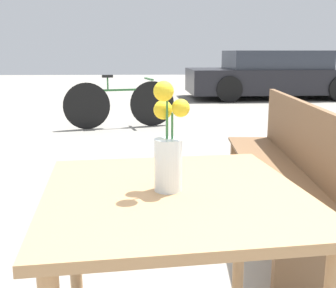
{
  "coord_description": "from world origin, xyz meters",
  "views": [
    {
      "loc": [
        -0.08,
        -1.29,
        1.15
      ],
      "look_at": [
        -0.02,
        0.0,
        0.86
      ],
      "focal_mm": 45.0,
      "sensor_mm": 36.0,
      "label": 1
    }
  ],
  "objects_px": {
    "bench_near": "(285,162)",
    "bicycle": "(120,104)",
    "flower_vase": "(168,152)",
    "table_front": "(174,219)",
    "parked_car": "(274,75)"
  },
  "relations": [
    {
      "from": "flower_vase",
      "to": "parked_car",
      "type": "relative_size",
      "value": 0.08
    },
    {
      "from": "bicycle",
      "to": "parked_car",
      "type": "bearing_deg",
      "value": 48.52
    },
    {
      "from": "flower_vase",
      "to": "bicycle",
      "type": "xyz_separation_m",
      "value": [
        -0.48,
        5.14,
        -0.47
      ]
    },
    {
      "from": "table_front",
      "to": "bench_near",
      "type": "xyz_separation_m",
      "value": [
        0.78,
        1.23,
        -0.14
      ]
    },
    {
      "from": "flower_vase",
      "to": "bench_near",
      "type": "xyz_separation_m",
      "value": [
        0.8,
        1.23,
        -0.37
      ]
    },
    {
      "from": "table_front",
      "to": "flower_vase",
      "type": "distance_m",
      "value": 0.23
    },
    {
      "from": "table_front",
      "to": "parked_car",
      "type": "distance_m",
      "value": 9.69
    },
    {
      "from": "bicycle",
      "to": "table_front",
      "type": "bearing_deg",
      "value": -84.44
    },
    {
      "from": "flower_vase",
      "to": "parked_car",
      "type": "bearing_deg",
      "value": 71.37
    },
    {
      "from": "flower_vase",
      "to": "bicycle",
      "type": "bearing_deg",
      "value": 95.34
    },
    {
      "from": "bicycle",
      "to": "parked_car",
      "type": "height_order",
      "value": "parked_car"
    },
    {
      "from": "bicycle",
      "to": "parked_car",
      "type": "relative_size",
      "value": 0.39
    },
    {
      "from": "flower_vase",
      "to": "bench_near",
      "type": "height_order",
      "value": "flower_vase"
    },
    {
      "from": "bench_near",
      "to": "flower_vase",
      "type": "bearing_deg",
      "value": -122.9
    },
    {
      "from": "bench_near",
      "to": "bicycle",
      "type": "xyz_separation_m",
      "value": [
        -1.28,
        3.91,
        -0.1
      ]
    }
  ]
}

